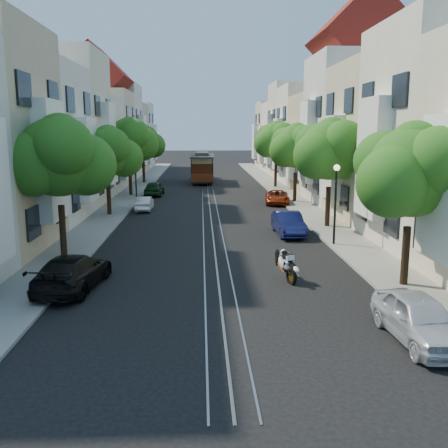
{
  "coord_description": "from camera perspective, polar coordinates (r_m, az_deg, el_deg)",
  "views": [
    {
      "loc": [
        -0.66,
        -21.34,
        6.04
      ],
      "look_at": [
        0.51,
        4.04,
        1.22
      ],
      "focal_mm": 40.0,
      "sensor_mm": 36.0,
      "label": 1
    }
  ],
  "objects": [
    {
      "name": "ground",
      "position": [
        49.71,
        -1.86,
        3.75
      ],
      "size": [
        200.0,
        200.0,
        0.0
      ],
      "primitive_type": "plane",
      "color": "black",
      "rests_on": "ground"
    },
    {
      "name": "sidewalk_east",
      "position": [
        50.32,
        6.45,
        3.84
      ],
      "size": [
        2.5,
        80.0,
        0.12
      ],
      "primitive_type": "cube",
      "color": "gray",
      "rests_on": "ground"
    },
    {
      "name": "sidewalk_west",
      "position": [
        50.13,
        -10.19,
        3.71
      ],
      "size": [
        2.5,
        80.0,
        0.12
      ],
      "primitive_type": "cube",
      "color": "gray",
      "rests_on": "ground"
    },
    {
      "name": "rail_left",
      "position": [
        49.7,
        -2.49,
        3.75
      ],
      "size": [
        0.06,
        80.0,
        0.02
      ],
      "primitive_type": "cube",
      "color": "gray",
      "rests_on": "ground"
    },
    {
      "name": "rail_slot",
      "position": [
        49.71,
        -1.86,
        3.76
      ],
      "size": [
        0.06,
        80.0,
        0.02
      ],
      "primitive_type": "cube",
      "color": "gray",
      "rests_on": "ground"
    },
    {
      "name": "rail_right",
      "position": [
        49.72,
        -1.22,
        3.76
      ],
      "size": [
        0.06,
        80.0,
        0.02
      ],
      "primitive_type": "cube",
      "color": "gray",
      "rests_on": "ground"
    },
    {
      "name": "lane_line",
      "position": [
        49.71,
        -1.86,
        3.75
      ],
      "size": [
        0.08,
        80.0,
        0.01
      ],
      "primitive_type": "cube",
      "color": "tan",
      "rests_on": "ground"
    },
    {
      "name": "townhouses_east",
      "position": [
        50.82,
        11.81,
        9.54
      ],
      "size": [
        7.75,
        72.0,
        12.0
      ],
      "color": "beige",
      "rests_on": "ground"
    },
    {
      "name": "townhouses_west",
      "position": [
        50.52,
        -15.66,
        9.25
      ],
      "size": [
        7.75,
        72.0,
        11.76
      ],
      "color": "silver",
      "rests_on": "ground"
    },
    {
      "name": "tree_e_a",
      "position": [
        20.02,
        20.78,
        5.34
      ],
      "size": [
        4.72,
        3.87,
        6.27
      ],
      "color": "black",
      "rests_on": "ground"
    },
    {
      "name": "tree_e_b",
      "position": [
        31.35,
        12.12,
        8.11
      ],
      "size": [
        4.93,
        4.08,
        6.68
      ],
      "color": "black",
      "rests_on": "ground"
    },
    {
      "name": "tree_e_c",
      "position": [
        42.09,
        8.31,
        8.66
      ],
      "size": [
        4.84,
        3.99,
        6.52
      ],
      "color": "black",
      "rests_on": "ground"
    },
    {
      "name": "tree_e_d",
      "position": [
        52.92,
        6.06,
        9.4
      ],
      "size": [
        5.01,
        4.16,
        6.85
      ],
      "color": "black",
      "rests_on": "ground"
    },
    {
      "name": "tree_w_a",
      "position": [
        24.23,
        -18.29,
        7.11
      ],
      "size": [
        4.93,
        4.08,
        6.68
      ],
      "color": "black",
      "rests_on": "ground"
    },
    {
      "name": "tree_w_b",
      "position": [
        35.94,
        -13.14,
        7.84
      ],
      "size": [
        4.72,
        3.87,
        6.27
      ],
      "color": "black",
      "rests_on": "ground"
    },
    {
      "name": "tree_w_c",
      "position": [
        46.77,
        -10.74,
        9.36
      ],
      "size": [
        5.13,
        4.28,
        7.09
      ],
      "color": "black",
      "rests_on": "ground"
    },
    {
      "name": "tree_w_d",
      "position": [
        57.69,
        -9.2,
        9.16
      ],
      "size": [
        4.84,
        3.99,
        6.52
      ],
      "color": "black",
      "rests_on": "ground"
    },
    {
      "name": "lamp_east",
      "position": [
        26.47,
        12.66,
        3.54
      ],
      "size": [
        0.32,
        0.32,
        4.16
      ],
      "color": "black",
      "rests_on": "ground"
    },
    {
      "name": "lamp_west",
      "position": [
        43.82,
        -10.08,
        6.39
      ],
      "size": [
        0.32,
        0.32,
        4.16
      ],
      "color": "black",
      "rests_on": "ground"
    },
    {
      "name": "sportbike_rider",
      "position": [
        20.36,
        7.03,
        -4.51
      ],
      "size": [
        0.75,
        1.85,
        1.32
      ],
      "rotation": [
        0.0,
        0.0,
        0.34
      ],
      "color": "black",
      "rests_on": "ground"
    },
    {
      "name": "cable_car",
      "position": [
        58.02,
        -2.48,
        6.62
      ],
      "size": [
        2.74,
        8.35,
        3.19
      ],
      "rotation": [
        0.0,
        0.0,
        -0.02
      ],
      "color": "black",
      "rests_on": "ground"
    },
    {
      "name": "parked_car_e_near",
      "position": [
        15.67,
        21.43,
        -10.01
      ],
      "size": [
        1.82,
        4.1,
        1.37
      ],
      "primitive_type": "imported",
      "rotation": [
        0.0,
        0.0,
        0.05
      ],
      "color": "#B7BDC4",
      "rests_on": "ground"
    },
    {
      "name": "parked_car_e_mid",
      "position": [
        29.22,
        7.38,
        0.05
      ],
      "size": [
        1.56,
        4.1,
        1.33
      ],
      "primitive_type": "imported",
      "rotation": [
        0.0,
        0.0,
        0.04
      ],
      "color": "#0D1344",
      "rests_on": "ground"
    },
    {
      "name": "parked_car_e_far",
      "position": [
        41.37,
        6.1,
        3.07
      ],
      "size": [
        2.33,
        4.26,
        1.13
      ],
      "primitive_type": "imported",
      "rotation": [
        0.0,
        0.0,
        -0.11
      ],
      "color": "maroon",
      "rests_on": "ground"
    },
    {
      "name": "parked_car_w_near",
      "position": [
        20.01,
        -16.9,
        -5.27
      ],
      "size": [
        2.48,
        4.91,
        1.37
      ],
      "primitive_type": "imported",
      "rotation": [
        0.0,
        0.0,
        3.02
      ],
      "color": "black",
      "rests_on": "ground"
    },
    {
      "name": "parked_car_w_mid",
      "position": [
        38.26,
        -9.1,
        2.33
      ],
      "size": [
        1.14,
        3.26,
        1.07
      ],
      "primitive_type": "imported",
      "rotation": [
        0.0,
        0.0,
        3.14
      ],
      "color": "white",
      "rests_on": "ground"
    },
    {
      "name": "parked_car_w_far",
      "position": [
        46.85,
        -7.96,
        4.05
      ],
      "size": [
        1.76,
        4.0,
        1.34
      ],
      "primitive_type": "imported",
      "rotation": [
        0.0,
        0.0,
        3.1
      ],
      "color": "#153619",
      "rests_on": "ground"
    }
  ]
}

